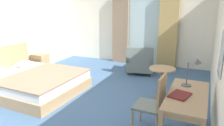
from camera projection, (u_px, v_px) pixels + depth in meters
name	position (u px, v px, depth m)	size (l,w,h in m)	color
ground	(77.00, 107.00, 4.51)	(5.74, 7.96, 0.10)	#426084
wall_back	(134.00, 27.00, 7.44)	(5.34, 0.12, 2.51)	silver
balcony_glass_door	(144.00, 32.00, 7.26)	(1.19, 0.02, 2.21)	silver
curtain_panel_left	(120.00, 29.00, 7.47)	(0.57, 0.10, 2.36)	#897056
curtain_panel_right	(168.00, 31.00, 6.84)	(0.60, 0.10, 2.36)	tan
bed	(31.00, 81.00, 5.12)	(2.24, 1.89, 0.97)	tan
nightstand	(40.00, 63.00, 6.62)	(0.44, 0.39, 0.56)	tan
writing_desk	(187.00, 100.00, 3.21)	(0.58, 1.33, 0.74)	tan
desk_chair	(154.00, 101.00, 3.42)	(0.45, 0.48, 0.97)	slate
desk_lamp	(194.00, 67.00, 3.44)	(0.28, 0.21, 0.48)	#4C4C51
closed_book	(180.00, 95.00, 3.12)	(0.24, 0.33, 0.02)	maroon
armchair_by_window	(140.00, 63.00, 6.41)	(0.91, 0.89, 0.85)	slate
round_cafe_table	(162.00, 76.00, 4.69)	(0.56, 0.56, 0.69)	tan
wall_mirror	(222.00, 53.00, 2.87)	(0.02, 0.40, 0.61)	silver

